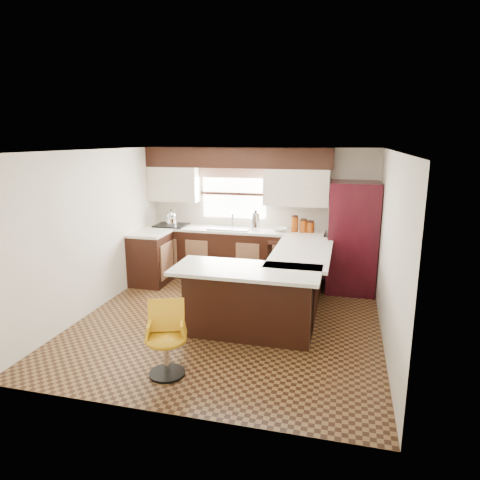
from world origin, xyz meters
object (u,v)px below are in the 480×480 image
(bar_chair, at_px, (166,340))
(peninsula_return, at_px, (249,303))
(peninsula_long, at_px, (298,282))
(refrigerator, at_px, (353,237))

(bar_chair, bearing_deg, peninsula_return, 42.15)
(peninsula_long, distance_m, refrigerator, 1.46)
(peninsula_long, xyz_separation_m, peninsula_return, (-0.53, -0.97, 0.00))
(peninsula_return, bearing_deg, bar_chair, -118.66)
(refrigerator, height_order, bar_chair, refrigerator)
(bar_chair, bearing_deg, peninsula_long, 42.31)
(peninsula_long, bearing_deg, peninsula_return, -118.30)
(refrigerator, bearing_deg, peninsula_return, -121.72)
(peninsula_return, distance_m, bar_chair, 1.37)
(peninsula_return, relative_size, bar_chair, 2.01)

